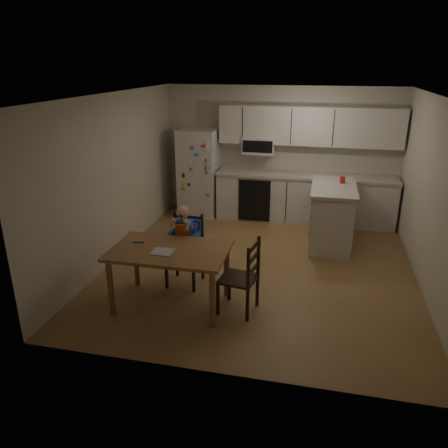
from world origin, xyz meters
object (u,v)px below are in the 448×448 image
Objects in this scene: refrigerator at (199,173)px; kitchen_island at (332,215)px; chair_side at (246,273)px; red_cup at (343,180)px; dining_table at (170,257)px; chair_booster at (185,236)px.

kitchen_island is at bearing -21.20° from refrigerator.
red_cup is at bearing 165.83° from chair_side.
dining_table is 1.25× the size of chair_booster.
refrigerator reaches higher than chair_side.
refrigerator is at bearing 158.80° from kitchen_island.
red_cup is 0.08× the size of dining_table.
refrigerator is 2.79m from kitchen_island.
dining_table is at bearing -128.21° from kitchen_island.
kitchen_island is (2.58, -1.00, -0.34)m from refrigerator.
dining_table is 0.95m from chair_side.
chair_side is at bearing -29.00° from chair_booster.
chair_side is at bearing 2.12° from dining_table.
chair_booster is (0.00, 0.62, 0.03)m from dining_table.
refrigerator is 2.95m from chair_booster.
kitchen_island is at bearing 51.79° from dining_table.
dining_table is at bearing -87.45° from chair_booster.
chair_side is (0.94, -0.58, -0.15)m from chair_booster.
dining_table is at bearing -79.93° from refrigerator.
chair_booster is at bearing -77.78° from refrigerator.
chair_booster reaches higher than chair_side.
dining_table is (0.62, -3.49, -0.19)m from refrigerator.
dining_table is at bearing -78.72° from chair_side.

